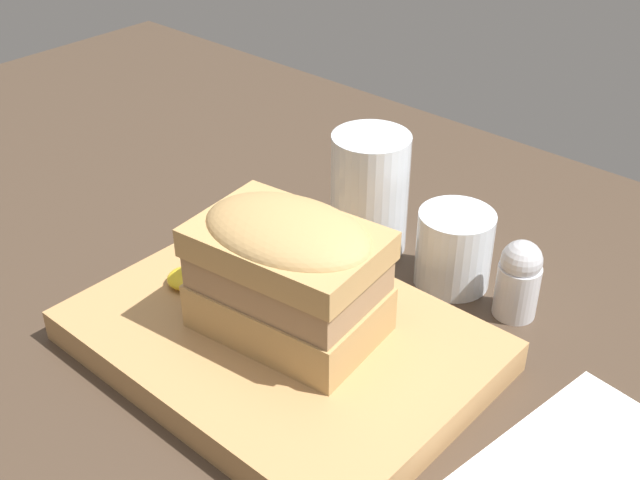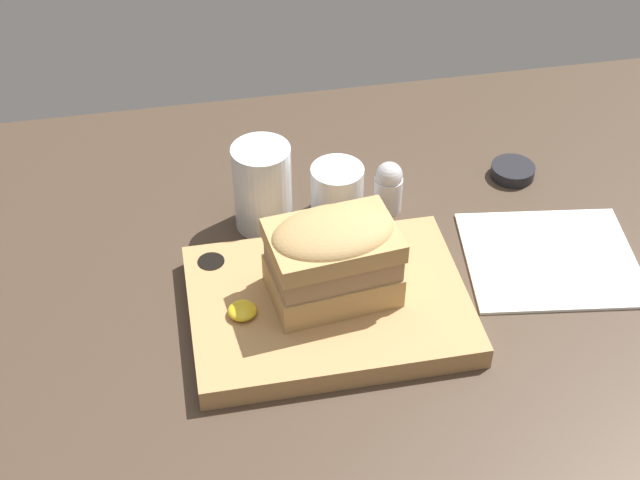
% 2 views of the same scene
% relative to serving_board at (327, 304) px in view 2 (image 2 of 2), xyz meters
% --- Properties ---
extents(dining_table, '(1.64, 0.93, 0.02)m').
position_rel_serving_board_xyz_m(dining_table, '(0.08, -0.01, -0.02)').
color(dining_table, '#423326').
rests_on(dining_table, ground).
extents(serving_board, '(0.30, 0.22, 0.03)m').
position_rel_serving_board_xyz_m(serving_board, '(0.00, 0.00, 0.00)').
color(serving_board, tan).
rests_on(serving_board, dining_table).
extents(sandwich, '(0.14, 0.10, 0.10)m').
position_rel_serving_board_xyz_m(sandwich, '(0.01, 0.00, 0.07)').
color(sandwich, tan).
rests_on(sandwich, serving_board).
extents(mustard_dollop, '(0.03, 0.03, 0.01)m').
position_rel_serving_board_xyz_m(mustard_dollop, '(-0.09, -0.01, 0.02)').
color(mustard_dollop, gold).
rests_on(mustard_dollop, serving_board).
extents(water_glass, '(0.07, 0.07, 0.11)m').
position_rel_serving_board_xyz_m(water_glass, '(-0.05, 0.17, 0.03)').
color(water_glass, silver).
rests_on(water_glass, dining_table).
extents(wine_glass, '(0.07, 0.07, 0.07)m').
position_rel_serving_board_xyz_m(wine_glass, '(0.05, 0.17, 0.02)').
color(wine_glass, silver).
rests_on(wine_glass, dining_table).
extents(napkin, '(0.22, 0.20, 0.00)m').
position_rel_serving_board_xyz_m(napkin, '(0.27, 0.04, -0.01)').
color(napkin, white).
rests_on(napkin, dining_table).
extents(salt_shaker, '(0.04, 0.04, 0.07)m').
position_rel_serving_board_xyz_m(salt_shaker, '(0.11, 0.16, 0.02)').
color(salt_shaker, silver).
rests_on(salt_shaker, dining_table).
extents(condiment_dish, '(0.06, 0.06, 0.02)m').
position_rel_serving_board_xyz_m(condiment_dish, '(0.29, 0.20, -0.01)').
color(condiment_dish, black).
rests_on(condiment_dish, dining_table).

